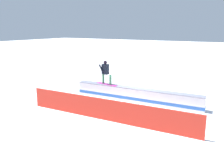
% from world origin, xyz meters
% --- Properties ---
extents(ground_plane, '(120.00, 120.00, 0.00)m').
position_xyz_m(ground_plane, '(0.00, 0.00, 0.00)').
color(ground_plane, white).
extents(grind_box, '(7.43, 1.00, 0.77)m').
position_xyz_m(grind_box, '(0.00, 0.00, 0.35)').
color(grind_box, white).
rests_on(grind_box, ground_plane).
extents(snowboarder, '(1.44, 0.49, 1.43)m').
position_xyz_m(snowboarder, '(1.93, 0.11, 1.54)').
color(snowboarder, '#BB2C90').
rests_on(snowboarder, grind_box).
extents(safety_fence, '(8.30, 0.61, 0.99)m').
position_xyz_m(safety_fence, '(0.00, 3.14, 0.50)').
color(safety_fence, red).
rests_on(safety_fence, ground_plane).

